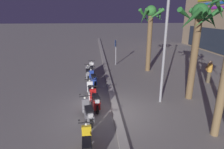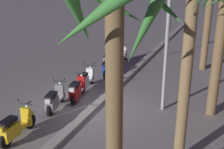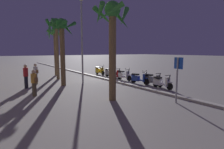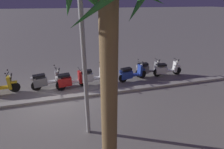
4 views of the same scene
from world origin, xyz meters
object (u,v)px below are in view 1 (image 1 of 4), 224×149
(scooter_grey_mid_front, at_px, (88,74))
(scooter_yellow_tail_end, at_px, (87,147))
(scooter_red_mid_centre, at_px, (95,101))
(street_lamp, at_px, (167,21))
(scooter_blue_last_in_row, at_px, (93,79))
(scooter_white_second_in_line, at_px, (91,92))
(scooter_grey_lead_nearest, at_px, (88,113))
(crossing_sign, at_px, (116,49))
(palm_tree_mid_walkway, at_px, (197,31))
(scooter_white_gap_after_mid, at_px, (91,70))
(palm_tree_far_corner, at_px, (150,24))
(pedestrian_by_palm_tree, at_px, (209,71))

(scooter_grey_mid_front, height_order, scooter_yellow_tail_end, scooter_yellow_tail_end)
(scooter_grey_mid_front, distance_m, scooter_red_mid_centre, 4.70)
(street_lamp, bearing_deg, scooter_blue_last_in_row, -128.63)
(scooter_white_second_in_line, height_order, scooter_grey_lead_nearest, same)
(crossing_sign, distance_m, palm_tree_mid_walkway, 9.07)
(scooter_yellow_tail_end, xyz_separation_m, crossing_sign, (-12.47, 2.36, 1.04))
(scooter_red_mid_centre, bearing_deg, scooter_grey_lead_nearest, -14.88)
(scooter_white_second_in_line, distance_m, scooter_grey_lead_nearest, 2.42)
(scooter_white_gap_after_mid, xyz_separation_m, scooter_yellow_tail_end, (9.33, -0.06, 0.03))
(scooter_white_second_in_line, distance_m, palm_tree_far_corner, 8.03)
(scooter_red_mid_centre, height_order, pedestrian_by_palm_tree, pedestrian_by_palm_tree)
(palm_tree_mid_walkway, bearing_deg, pedestrian_by_palm_tree, 132.56)
(scooter_white_second_in_line, bearing_deg, scooter_grey_lead_nearest, -2.46)
(scooter_white_gap_after_mid, bearing_deg, street_lamp, 35.97)
(scooter_grey_mid_front, height_order, pedestrian_by_palm_tree, pedestrian_by_palm_tree)
(street_lamp, bearing_deg, scooter_red_mid_centre, -81.98)
(scooter_blue_last_in_row, height_order, scooter_white_second_in_line, same)
(street_lamp, bearing_deg, scooter_white_gap_after_mid, -144.03)
(scooter_white_gap_after_mid, height_order, palm_tree_mid_walkway, palm_tree_mid_walkway)
(palm_tree_far_corner, relative_size, street_lamp, 0.75)
(scooter_grey_mid_front, bearing_deg, scooter_grey_lead_nearest, 1.36)
(scooter_red_mid_centre, height_order, scooter_grey_lead_nearest, scooter_grey_lead_nearest)
(scooter_grey_lead_nearest, bearing_deg, scooter_blue_last_in_row, 177.22)
(palm_tree_mid_walkway, height_order, pedestrian_by_palm_tree, palm_tree_mid_walkway)
(scooter_white_gap_after_mid, xyz_separation_m, pedestrian_by_palm_tree, (2.57, 8.28, 0.40))
(scooter_grey_mid_front, xyz_separation_m, scooter_blue_last_in_row, (1.20, 0.37, -0.01))
(scooter_blue_last_in_row, relative_size, scooter_white_second_in_line, 1.03)
(scooter_blue_last_in_row, relative_size, scooter_grey_lead_nearest, 1.03)
(crossing_sign, bearing_deg, palm_tree_mid_walkway, 22.64)
(palm_tree_mid_walkway, bearing_deg, scooter_blue_last_in_row, -115.41)
(scooter_white_gap_after_mid, bearing_deg, palm_tree_mid_walkway, 48.81)
(scooter_grey_mid_front, bearing_deg, pedestrian_by_palm_tree, 80.41)
(scooter_white_gap_after_mid, height_order, scooter_white_second_in_line, scooter_white_second_in_line)
(scooter_grey_lead_nearest, bearing_deg, scooter_grey_mid_front, -178.64)
(palm_tree_far_corner, height_order, pedestrian_by_palm_tree, palm_tree_far_corner)
(palm_tree_far_corner, bearing_deg, pedestrian_by_palm_tree, 45.38)
(street_lamp, bearing_deg, crossing_sign, -169.58)
(palm_tree_mid_walkway, bearing_deg, scooter_yellow_tail_end, -52.70)
(scooter_grey_mid_front, distance_m, palm_tree_mid_walkway, 7.80)
(scooter_grey_mid_front, height_order, scooter_blue_last_in_row, scooter_blue_last_in_row)
(scooter_white_second_in_line, xyz_separation_m, scooter_red_mid_centre, (1.20, 0.22, 0.00))
(scooter_grey_lead_nearest, distance_m, scooter_yellow_tail_end, 2.30)
(palm_tree_far_corner, distance_m, street_lamp, 6.21)
(scooter_blue_last_in_row, xyz_separation_m, crossing_sign, (-5.47, 2.16, 1.05))
(scooter_white_second_in_line, distance_m, street_lamp, 5.49)
(scooter_white_second_in_line, height_order, palm_tree_mid_walkway, palm_tree_mid_walkway)
(scooter_grey_mid_front, distance_m, scooter_grey_lead_nearest, 5.90)
(street_lamp, bearing_deg, scooter_yellow_tail_end, -44.09)
(pedestrian_by_palm_tree, bearing_deg, palm_tree_far_corner, -134.62)
(crossing_sign, bearing_deg, scooter_grey_mid_front, -30.65)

